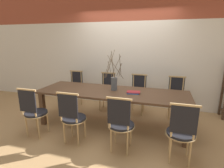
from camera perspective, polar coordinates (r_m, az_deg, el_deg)
The scene contains 13 objects.
ground_plane at distance 3.79m, azimuth -0.00°, elevation -13.20°, with size 16.00×16.00×0.00m, color #A87F51.
wall_rear at distance 4.68m, azimuth 4.89°, elevation 12.37°, with size 12.00×0.06×3.20m.
dining_table at distance 3.54m, azimuth -0.00°, elevation -3.63°, with size 3.01×0.97×0.74m.
chair_near_leftend at distance 3.49m, azimuth -24.17°, elevation -7.92°, with size 0.43×0.43×0.95m.
chair_near_left at distance 3.06m, azimuth -12.78°, elevation -10.11°, with size 0.43×0.43×0.95m.
chair_near_center at distance 2.77m, azimuth 2.83°, elevation -12.42°, with size 0.43×0.43×0.95m.
chair_near_right at distance 2.72m, azimuth 21.73°, elevation -13.99°, with size 0.43×0.43×0.95m.
chair_far_leftend at distance 4.79m, azimuth -12.02°, elevation -1.11°, with size 0.43×0.43×0.95m.
chair_far_left at distance 4.44m, azimuth -1.65°, elevation -2.03°, with size 0.43×0.43×0.95m.
chair_far_center at distance 4.27m, azimuth 8.50°, elevation -2.87°, with size 0.43×0.43×0.95m.
chair_far_right at distance 4.24m, azimuth 20.15°, elevation -3.72°, with size 0.43×0.43×0.95m.
vase_centerpiece at distance 3.56m, azimuth 0.69°, elevation 0.48°, with size 0.39×0.39×0.81m.
book_stack at distance 3.41m, azimuth 6.94°, elevation -2.72°, with size 0.27×0.21×0.03m.
Camera 1 is at (0.97, -3.22, 1.75)m, focal length 28.00 mm.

